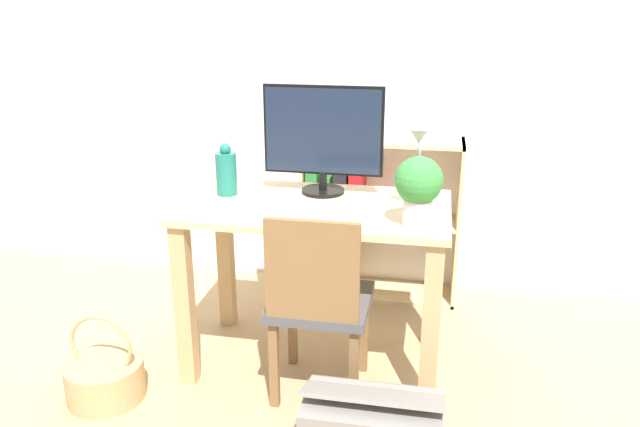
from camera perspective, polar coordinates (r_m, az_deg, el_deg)
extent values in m
plane|color=tan|center=(2.97, -0.37, -13.21)|extent=(10.00, 10.00, 0.00)
cube|color=white|center=(3.45, 2.70, 14.26)|extent=(8.00, 0.05, 2.60)
cube|color=#D8BC8C|center=(2.65, -0.41, 0.56)|extent=(1.13, 0.64, 0.03)
cube|color=tan|center=(2.71, -12.27, -8.20)|extent=(0.07, 0.07, 0.73)
cube|color=tan|center=(2.52, 10.08, -10.29)|extent=(0.07, 0.07, 0.73)
cube|color=tan|center=(3.15, -8.62, -3.97)|extent=(0.07, 0.07, 0.73)
cube|color=tan|center=(2.99, 10.31, -5.40)|extent=(0.07, 0.07, 0.73)
cylinder|color=black|center=(2.80, 0.20, 2.09)|extent=(0.19, 0.19, 0.02)
cylinder|color=black|center=(2.79, 0.20, 3.05)|extent=(0.04, 0.04, 0.08)
cube|color=black|center=(2.74, 0.23, 7.61)|extent=(0.53, 0.02, 0.39)
cube|color=#192338|center=(2.74, 0.21, 7.59)|extent=(0.51, 0.03, 0.37)
cube|color=silver|center=(2.55, -1.00, 0.30)|extent=(0.40, 0.11, 0.02)
cylinder|color=#1E7266|center=(2.79, -8.56, 3.61)|extent=(0.09, 0.09, 0.19)
sphere|color=#1E7266|center=(2.76, -8.67, 5.86)|extent=(0.05, 0.05, 0.05)
cylinder|color=#B7B7BC|center=(2.64, 8.78, 0.85)|extent=(0.10, 0.10, 0.02)
cylinder|color=#B7B7BC|center=(2.60, 8.96, 4.41)|extent=(0.02, 0.02, 0.32)
cylinder|color=#B7B7BC|center=(2.51, 9.10, 7.66)|extent=(0.01, 0.10, 0.01)
cone|color=#B7B7BC|center=(2.47, 9.03, 6.98)|extent=(0.08, 0.08, 0.06)
cylinder|color=silver|center=(2.41, 8.87, 0.10)|extent=(0.11, 0.11, 0.11)
sphere|color=#388C3D|center=(2.37, 9.03, 3.00)|extent=(0.18, 0.18, 0.18)
cube|color=#4C4C51|center=(2.59, 0.11, -8.07)|extent=(0.40, 0.40, 0.04)
cube|color=brown|center=(2.33, -0.74, -5.29)|extent=(0.36, 0.03, 0.40)
cube|color=brown|center=(2.59, -4.21, -13.55)|extent=(0.04, 0.04, 0.39)
cube|color=brown|center=(2.54, 3.11, -14.31)|extent=(0.04, 0.04, 0.39)
cube|color=brown|center=(2.86, -2.52, -10.13)|extent=(0.04, 0.04, 0.39)
cube|color=brown|center=(2.81, 4.04, -10.73)|extent=(0.04, 0.04, 0.39)
cube|color=#D8BC8C|center=(3.49, -1.24, -0.05)|extent=(0.02, 0.28, 0.89)
cube|color=#D8BC8C|center=(3.42, 12.46, -0.90)|extent=(0.02, 0.28, 0.89)
cube|color=#D8BC8C|center=(3.60, 5.32, -7.02)|extent=(0.85, 0.28, 0.02)
cube|color=#D8BC8C|center=(3.31, 5.78, 6.65)|extent=(0.85, 0.28, 0.02)
cube|color=#D8BC8C|center=(3.43, 5.54, -0.47)|extent=(0.81, 0.28, 0.02)
cube|color=beige|center=(3.59, -0.41, -4.44)|extent=(0.06, 0.24, 0.28)
cube|color=red|center=(3.58, 0.77, -4.80)|extent=(0.07, 0.24, 0.24)
cube|color=beige|center=(3.55, 1.81, -4.24)|extent=(0.04, 0.24, 0.33)
cube|color=orange|center=(3.56, 2.64, -4.83)|extent=(0.04, 0.24, 0.26)
cube|color=#2D7F38|center=(3.43, -0.45, 2.79)|extent=(0.06, 0.24, 0.35)
cube|color=#2D7F38|center=(3.43, 0.75, 1.84)|extent=(0.06, 0.24, 0.24)
cube|color=black|center=(3.41, 2.02, 1.93)|extent=(0.07, 0.24, 0.26)
cube|color=red|center=(3.40, 3.44, 2.09)|extent=(0.07, 0.24, 0.29)
cylinder|color=tan|center=(2.84, -19.04, -14.15)|extent=(0.32, 0.32, 0.16)
torus|color=tan|center=(2.76, -19.40, -11.31)|extent=(0.27, 0.02, 0.27)
cube|color=gray|center=(2.29, 4.97, -16.00)|extent=(0.49, 0.25, 0.10)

